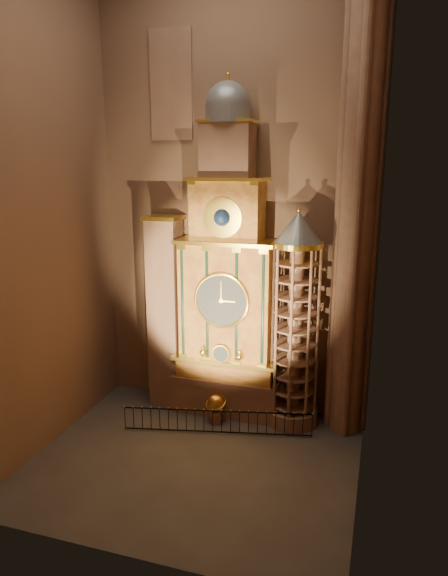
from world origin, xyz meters
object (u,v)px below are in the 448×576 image
(celestial_globe, at_px, (216,406))
(iron_railing, at_px, (217,422))
(portrait_tower, at_px, (166,312))
(stair_turret, at_px, (295,323))
(astronomical_clock, at_px, (227,288))

(celestial_globe, distance_m, iron_railing, 1.13)
(iron_railing, bearing_deg, celestial_globe, 111.83)
(portrait_tower, bearing_deg, stair_turret, -2.33)
(portrait_tower, bearing_deg, celestial_globe, -24.62)
(iron_railing, bearing_deg, stair_turret, 34.37)
(portrait_tower, height_order, iron_railing, portrait_tower)
(portrait_tower, height_order, stair_turret, stair_turret)
(stair_turret, relative_size, celestial_globe, 7.12)
(astronomical_clock, xyz_separation_m, iron_railing, (0.25, -2.49, -6.04))
(portrait_tower, bearing_deg, iron_railing, -34.46)
(iron_railing, bearing_deg, astronomical_clock, 95.73)
(astronomical_clock, bearing_deg, portrait_tower, 179.71)
(stair_turret, relative_size, iron_railing, 1.22)
(stair_turret, height_order, celestial_globe, stair_turret)
(astronomical_clock, height_order, celestial_globe, astronomical_clock)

